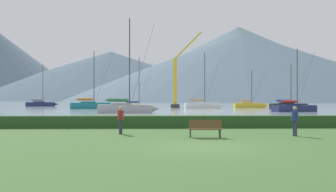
{
  "coord_description": "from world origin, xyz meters",
  "views": [
    {
      "loc": [
        -2.1,
        -16.08,
        2.08
      ],
      "look_at": [
        0.16,
        64.84,
        2.62
      ],
      "focal_mm": 40.45,
      "sensor_mm": 36.0,
      "label": 1
    }
  ],
  "objects_px": {
    "sailboat_slip_12": "(91,105)",
    "dock_crane": "(176,85)",
    "sailboat_slip_3": "(137,106)",
    "sailboat_slip_7": "(126,108)",
    "park_bench_under_tree": "(205,128)",
    "sailboat_slip_11": "(250,105)",
    "sailboat_slip_10": "(41,104)",
    "sailboat_slip_9": "(289,106)",
    "sailboat_slip_5": "(202,105)",
    "sailboat_slip_2": "(295,108)",
    "person_standing_walker": "(121,117)",
    "person_seated_viewer": "(295,119)"
  },
  "relations": [
    {
      "from": "person_standing_walker",
      "to": "dock_crane",
      "type": "bearing_deg",
      "value": 97.57
    },
    {
      "from": "sailboat_slip_12",
      "to": "dock_crane",
      "type": "xyz_separation_m",
      "value": [
        17.77,
        9.23,
        4.44
      ]
    },
    {
      "from": "dock_crane",
      "to": "sailboat_slip_3",
      "type": "bearing_deg",
      "value": -121.11
    },
    {
      "from": "sailboat_slip_7",
      "to": "sailboat_slip_12",
      "type": "xyz_separation_m",
      "value": [
        -8.9,
        22.74,
        0.01
      ]
    },
    {
      "from": "sailboat_slip_3",
      "to": "dock_crane",
      "type": "bearing_deg",
      "value": 58.35
    },
    {
      "from": "person_standing_walker",
      "to": "sailboat_slip_9",
      "type": "bearing_deg",
      "value": 74.92
    },
    {
      "from": "sailboat_slip_11",
      "to": "person_standing_walker",
      "type": "bearing_deg",
      "value": -108.16
    },
    {
      "from": "sailboat_slip_12",
      "to": "sailboat_slip_3",
      "type": "bearing_deg",
      "value": -33.88
    },
    {
      "from": "dock_crane",
      "to": "sailboat_slip_7",
      "type": "bearing_deg",
      "value": -105.5
    },
    {
      "from": "sailboat_slip_5",
      "to": "person_standing_walker",
      "type": "distance_m",
      "value": 58.97
    },
    {
      "from": "dock_crane",
      "to": "park_bench_under_tree",
      "type": "bearing_deg",
      "value": -91.55
    },
    {
      "from": "sailboat_slip_7",
      "to": "sailboat_slip_10",
      "type": "bearing_deg",
      "value": 115.67
    },
    {
      "from": "sailboat_slip_3",
      "to": "sailboat_slip_10",
      "type": "height_order",
      "value": "sailboat_slip_10"
    },
    {
      "from": "sailboat_slip_7",
      "to": "person_standing_walker",
      "type": "distance_m",
      "value": 32.28
    },
    {
      "from": "sailboat_slip_5",
      "to": "sailboat_slip_11",
      "type": "xyz_separation_m",
      "value": [
        11.08,
        4.02,
        -0.08
      ]
    },
    {
      "from": "sailboat_slip_2",
      "to": "sailboat_slip_3",
      "type": "bearing_deg",
      "value": 139.91
    },
    {
      "from": "sailboat_slip_9",
      "to": "dock_crane",
      "type": "height_order",
      "value": "dock_crane"
    },
    {
      "from": "sailboat_slip_3",
      "to": "sailboat_slip_7",
      "type": "bearing_deg",
      "value": -92.46
    },
    {
      "from": "sailboat_slip_9",
      "to": "sailboat_slip_11",
      "type": "height_order",
      "value": "sailboat_slip_9"
    },
    {
      "from": "sailboat_slip_10",
      "to": "sailboat_slip_12",
      "type": "height_order",
      "value": "sailboat_slip_12"
    },
    {
      "from": "sailboat_slip_11",
      "to": "person_seated_viewer",
      "type": "xyz_separation_m",
      "value": [
        -13.03,
        -63.29,
        0.34
      ]
    },
    {
      "from": "sailboat_slip_12",
      "to": "dock_crane",
      "type": "distance_m",
      "value": 20.51
    },
    {
      "from": "sailboat_slip_2",
      "to": "person_seated_viewer",
      "type": "xyz_separation_m",
      "value": [
        -14.0,
        -38.2,
        0.33
      ]
    },
    {
      "from": "sailboat_slip_11",
      "to": "person_seated_viewer",
      "type": "distance_m",
      "value": 64.62
    },
    {
      "from": "sailboat_slip_3",
      "to": "sailboat_slip_9",
      "type": "bearing_deg",
      "value": 2.52
    },
    {
      "from": "sailboat_slip_9",
      "to": "dock_crane",
      "type": "relative_size",
      "value": 0.5
    },
    {
      "from": "sailboat_slip_11",
      "to": "sailboat_slip_12",
      "type": "xyz_separation_m",
      "value": [
        -34.07,
        -6.89,
        0.13
      ]
    },
    {
      "from": "sailboat_slip_11",
      "to": "person_standing_walker",
      "type": "relative_size",
      "value": 5.12
    },
    {
      "from": "sailboat_slip_5",
      "to": "sailboat_slip_12",
      "type": "distance_m",
      "value": 23.17
    },
    {
      "from": "park_bench_under_tree",
      "to": "sailboat_slip_12",
      "type": "bearing_deg",
      "value": 110.1
    },
    {
      "from": "sailboat_slip_3",
      "to": "dock_crane",
      "type": "distance_m",
      "value": 16.63
    },
    {
      "from": "sailboat_slip_2",
      "to": "sailboat_slip_3",
      "type": "relative_size",
      "value": 0.99
    },
    {
      "from": "person_standing_walker",
      "to": "sailboat_slip_3",
      "type": "bearing_deg",
      "value": 105.35
    },
    {
      "from": "sailboat_slip_2",
      "to": "park_bench_under_tree",
      "type": "xyz_separation_m",
      "value": [
        -19.07,
        -38.85,
        -0.11
      ]
    },
    {
      "from": "sailboat_slip_10",
      "to": "person_standing_walker",
      "type": "relative_size",
      "value": 6.74
    },
    {
      "from": "sailboat_slip_11",
      "to": "sailboat_slip_7",
      "type": "bearing_deg",
      "value": -128.27
    },
    {
      "from": "sailboat_slip_12",
      "to": "dock_crane",
      "type": "bearing_deg",
      "value": 18.6
    },
    {
      "from": "sailboat_slip_3",
      "to": "person_standing_walker",
      "type": "height_order",
      "value": "sailboat_slip_3"
    },
    {
      "from": "sailboat_slip_9",
      "to": "dock_crane",
      "type": "distance_m",
      "value": 25.25
    },
    {
      "from": "sailboat_slip_9",
      "to": "sailboat_slip_10",
      "type": "xyz_separation_m",
      "value": [
        -57.09,
        27.32,
        0.04
      ]
    },
    {
      "from": "sailboat_slip_3",
      "to": "sailboat_slip_12",
      "type": "relative_size",
      "value": 0.85
    },
    {
      "from": "sailboat_slip_7",
      "to": "sailboat_slip_12",
      "type": "relative_size",
      "value": 1.16
    },
    {
      "from": "sailboat_slip_7",
      "to": "sailboat_slip_11",
      "type": "distance_m",
      "value": 38.88
    },
    {
      "from": "sailboat_slip_7",
      "to": "sailboat_slip_10",
      "type": "relative_size",
      "value": 1.22
    },
    {
      "from": "sailboat_slip_11",
      "to": "sailboat_slip_12",
      "type": "height_order",
      "value": "sailboat_slip_12"
    },
    {
      "from": "sailboat_slip_11",
      "to": "person_seated_viewer",
      "type": "bearing_deg",
      "value": -99.57
    },
    {
      "from": "sailboat_slip_7",
      "to": "park_bench_under_tree",
      "type": "height_order",
      "value": "sailboat_slip_7"
    },
    {
      "from": "sailboat_slip_11",
      "to": "sailboat_slip_9",
      "type": "bearing_deg",
      "value": -58.93
    },
    {
      "from": "person_standing_walker",
      "to": "sailboat_slip_2",
      "type": "bearing_deg",
      "value": 70.45
    },
    {
      "from": "sailboat_slip_12",
      "to": "person_seated_viewer",
      "type": "distance_m",
      "value": 60.19
    }
  ]
}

